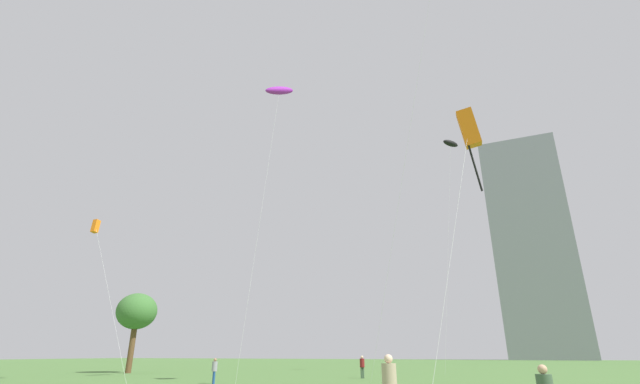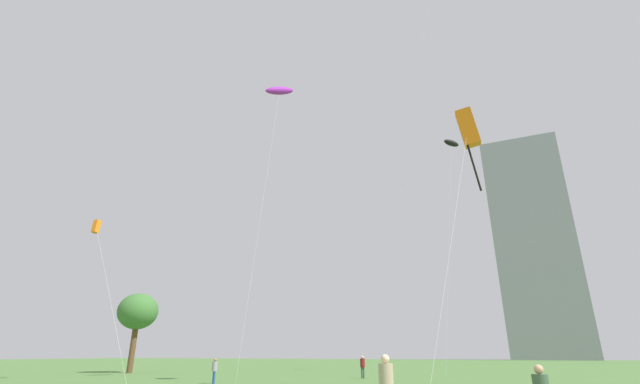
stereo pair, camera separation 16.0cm
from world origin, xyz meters
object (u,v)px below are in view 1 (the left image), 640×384
Objects in this scene: kite_flying_2 at (451,144)px; park_tree_0 at (137,312)px; person_standing_2 at (390,384)px; distant_highrise_0 at (532,244)px; kite_flying_1 at (469,129)px; person_standing_1 at (362,365)px; person_standing_0 at (214,369)px; kite_flying_4 at (279,91)px; kite_flying_3 at (96,227)px.

kite_flying_2 reaches higher than park_tree_0.
person_standing_2 is 147.59m from distant_highrise_0.
kite_flying_1 reaches higher than person_standing_2.
person_standing_2 is (7.30, -23.30, 0.09)m from person_standing_1.
distant_highrise_0 reaches higher than person_standing_0.
kite_flying_4 is (2.64, 2.67, 22.65)m from person_standing_0.
kite_flying_1 is at bearing -28.04° from kite_flying_4.
kite_flying_1 is (3.06, 7.92, 11.56)m from person_standing_2.
park_tree_0 is (-33.22, -11.63, -19.47)m from kite_flying_2.
kite_flying_4 is at bearing 86.39° from person_standing_2.
person_standing_1 is 0.07× the size of kite_flying_2.
person_standing_0 is 19.74m from person_standing_2.
park_tree_0 is at bearing -110.12° from distant_highrise_0.
distant_highrise_0 is at bearing 71.22° from kite_flying_3.
person_standing_1 is at bearing -77.66° from person_standing_0.
kite_flying_2 is 1.06× the size of kite_flying_4.
kite_flying_1 reaches higher than person_standing_1.
person_standing_0 is at bearing -177.83° from person_standing_1.
person_standing_1 is at bearing 123.96° from kite_flying_1.
distant_highrise_0 is at bearing 80.52° from kite_flying_2.
kite_flying_2 is (-2.00, 27.92, 12.84)m from kite_flying_1.
park_tree_0 is at bearing 157.70° from kite_flying_4.
kite_flying_1 is 0.56× the size of kite_flying_4.
kite_flying_2 is (15.68, 22.58, 24.56)m from person_standing_0.
person_standing_0 is 0.20× the size of park_tree_0.
kite_flying_3 is at bearing 161.03° from person_standing_1.
kite_flying_3 reaches higher than person_standing_2.
person_standing_2 is at bearing -124.33° from person_standing_1.
kite_flying_4 is at bearing 17.94° from kite_flying_3.
kite_flying_2 is 38.77m from kite_flying_3.
person_standing_0 is 15.24m from kite_flying_3.
person_standing_2 is at bearing -111.13° from kite_flying_1.
kite_flying_2 reaches higher than kite_flying_3.
kite_flying_4 is at bearing -86.24° from person_standing_0.
person_standing_1 is 24.21m from kite_flying_4.
park_tree_0 is at bearing 102.47° from person_standing_2.
person_standing_0 is 0.93× the size of person_standing_1.
kite_flying_3 is 18.85m from kite_flying_4.
distant_highrise_0 reaches higher than kite_flying_2.
person_standing_2 is (14.62, -13.26, 0.16)m from person_standing_0.
kite_flying_2 reaches higher than person_standing_2.
park_tree_0 is at bearing 16.48° from person_standing_0.
park_tree_0 is 131.95m from distant_highrise_0.
person_standing_2 is at bearing -36.97° from park_tree_0.
park_tree_0 is 0.11× the size of distant_highrise_0.
person_standing_1 is at bearing 57.57° from kite_flying_4.
kite_flying_3 is at bearing 57.46° from person_standing_0.
kite_flying_2 is 108.34m from distant_highrise_0.
kite_flying_3 reaches higher than person_standing_0.
distant_highrise_0 is (18.82, 142.22, 34.67)m from person_standing_2.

